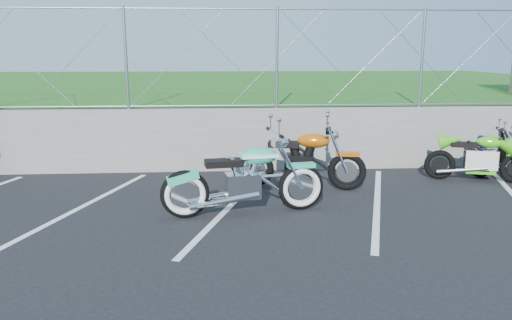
{
  "coord_description": "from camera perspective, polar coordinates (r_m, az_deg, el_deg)",
  "views": [
    {
      "loc": [
        -0.12,
        -6.69,
        2.42
      ],
      "look_at": [
        0.43,
        1.3,
        0.68
      ],
      "focal_mm": 35.0,
      "sensor_mm": 36.0,
      "label": 1
    }
  ],
  "objects": [
    {
      "name": "grass_field",
      "position": [
        20.27,
        -3.59,
        7.21
      ],
      "size": [
        30.0,
        20.0,
        1.3
      ],
      "primitive_type": "cube",
      "color": "#1C5015",
      "rests_on": "ground"
    },
    {
      "name": "ground",
      "position": [
        7.12,
        -2.73,
        -7.63
      ],
      "size": [
        90.0,
        90.0,
        0.0
      ],
      "primitive_type": "plane",
      "color": "black",
      "rests_on": "ground"
    },
    {
      "name": "chain_link_fence",
      "position": [
        10.19,
        -3.3,
        11.56
      ],
      "size": [
        28.0,
        0.03,
        2.0
      ],
      "color": "gray",
      "rests_on": "retaining_wall"
    },
    {
      "name": "parking_lines",
      "position": [
        8.17,
        5.59,
        -5.01
      ],
      "size": [
        18.29,
        4.31,
        0.01
      ],
      "color": "silver",
      "rests_on": "ground"
    },
    {
      "name": "cruiser_turquoise",
      "position": [
        7.54,
        -1.12,
        -2.48
      ],
      "size": [
        2.51,
        0.79,
        1.25
      ],
      "rotation": [
        0.0,
        0.0,
        0.16
      ],
      "color": "black",
      "rests_on": "ground"
    },
    {
      "name": "sportbike_green",
      "position": [
        10.36,
        24.16,
        0.1
      ],
      "size": [
        1.88,
        0.78,
        1.0
      ],
      "rotation": [
        0.0,
        0.0,
        -0.3
      ],
      "color": "black",
      "rests_on": "ground"
    },
    {
      "name": "naked_orange",
      "position": [
        8.97,
        5.32,
        -0.18
      ],
      "size": [
        2.3,
        0.8,
        1.16
      ],
      "rotation": [
        0.0,
        0.0,
        -0.22
      ],
      "color": "black",
      "rests_on": "ground"
    },
    {
      "name": "retaining_wall",
      "position": [
        10.35,
        -3.19,
        2.38
      ],
      "size": [
        30.0,
        0.22,
        1.3
      ],
      "primitive_type": "cube",
      "color": "slate",
      "rests_on": "ground"
    }
  ]
}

